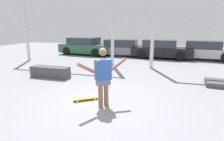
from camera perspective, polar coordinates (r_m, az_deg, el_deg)
name	(u,v)px	position (r m, az deg, el deg)	size (l,w,h in m)	color
ground_plane	(100,103)	(5.45, -4.06, -10.45)	(36.00, 36.00, 0.00)	gray
skateboarder	(103,75)	(4.92, -2.91, -1.48)	(1.11, 1.17, 1.70)	#8C664C
skateboard	(86,98)	(5.66, -8.58, -8.90)	(0.77, 0.62, 0.08)	gold
grind_box	(50,72)	(8.52, -19.50, -0.45)	(1.82, 0.52, 0.50)	#47474C
canopy_support_left	(65,10)	(11.60, -15.21, 18.57)	(6.28, 0.20, 5.19)	silver
canopy_support_right	(220,5)	(10.24, 31.73, 17.75)	(6.28, 0.20, 5.19)	silver
parked_car_green	(85,46)	(15.06, -8.70, 7.80)	(4.48, 2.27, 1.42)	#28603D
parked_car_grey	(123,48)	(14.27, 3.45, 7.37)	(4.54, 1.91, 1.31)	slate
parked_car_black	(161,49)	(13.61, 15.71, 6.68)	(4.35, 2.05, 1.36)	black
parked_car_silver	(204,50)	(14.16, 27.81, 5.86)	(4.20, 2.28, 1.34)	#B7BABF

